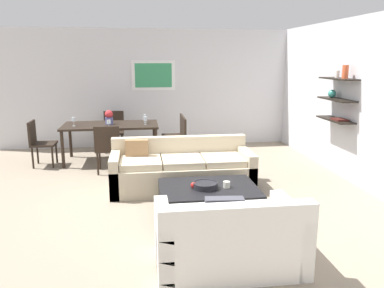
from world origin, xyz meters
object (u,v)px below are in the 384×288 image
at_px(decorative_bowl, 206,185).
at_px(dining_table, 111,127).
at_px(wine_glass_left_near, 74,120).
at_px(wine_glass_foot, 109,122).
at_px(wine_glass_right_far, 145,117).
at_px(loveseat_white, 229,238).
at_px(apple_on_coffee_table, 194,185).
at_px(dining_chair_right_far, 177,133).
at_px(dining_chair_right_near, 179,137).
at_px(sofa_beige, 181,170).
at_px(coffee_table, 208,200).
at_px(centerpiece_vase, 109,117).
at_px(dining_chair_head, 114,128).
at_px(candle_jar, 227,185).
at_px(wine_glass_right_near, 145,119).
at_px(dining_chair_left_near, 39,140).
at_px(dining_chair_foot, 108,146).

relative_size(decorative_bowl, dining_table, 0.18).
bearing_deg(dining_table, wine_glass_left_near, -170.16).
bearing_deg(wine_glass_foot, wine_glass_right_far, 38.22).
bearing_deg(loveseat_white, wine_glass_foot, 110.30).
bearing_deg(loveseat_white, apple_on_coffee_table, 97.47).
xyz_separation_m(decorative_bowl, dining_chair_right_far, (-0.07, 3.23, 0.08)).
relative_size(apple_on_coffee_table, dining_chair_right_near, 0.09).
distance_m(sofa_beige, apple_on_coffee_table, 1.13).
xyz_separation_m(coffee_table, dining_table, (-1.46, 2.97, 0.49)).
bearing_deg(sofa_beige, centerpiece_vase, 123.31).
height_order(sofa_beige, dining_chair_head, dining_chair_head).
bearing_deg(candle_jar, sofa_beige, 112.39).
bearing_deg(wine_glass_right_near, dining_chair_left_near, -177.24).
relative_size(loveseat_white, decorative_bowl, 4.38).
relative_size(sofa_beige, centerpiece_vase, 7.86).
height_order(loveseat_white, wine_glass_right_near, wine_glass_right_near).
height_order(dining_chair_head, wine_glass_right_near, wine_glass_right_near).
relative_size(wine_glass_right_far, centerpiece_vase, 0.59).
height_order(wine_glass_left_near, wine_glass_right_near, wine_glass_left_near).
distance_m(candle_jar, wine_glass_right_far, 3.33).
xyz_separation_m(sofa_beige, centerpiece_vase, (-1.24, 1.89, 0.60)).
relative_size(dining_chair_right_near, dining_chair_right_far, 1.00).
distance_m(candle_jar, dining_table, 3.48).
height_order(dining_table, wine_glass_right_near, wine_glass_right_near).
relative_size(dining_chair_left_near, wine_glass_right_near, 5.51).
distance_m(dining_chair_right_near, dining_chair_foot, 1.50).
distance_m(dining_table, wine_glass_right_far, 0.72).
height_order(loveseat_white, dining_chair_right_far, dining_chair_right_far).
height_order(candle_jar, dining_chair_right_far, dining_chair_right_far).
bearing_deg(candle_jar, dining_table, 119.17).
bearing_deg(loveseat_white, dining_chair_left_near, 124.26).
bearing_deg(sofa_beige, dining_chair_head, 113.72).
xyz_separation_m(dining_chair_right_near, dining_chair_foot, (-1.34, -0.67, 0.00)).
bearing_deg(apple_on_coffee_table, dining_chair_left_near, 133.15).
height_order(dining_chair_right_far, wine_glass_left_near, wine_glass_left_near).
height_order(coffee_table, dining_table, dining_table).
bearing_deg(coffee_table, wine_glass_left_near, 127.07).
distance_m(dining_table, dining_chair_right_far, 1.37).
bearing_deg(sofa_beige, dining_chair_left_near, 147.09).
bearing_deg(dining_chair_right_near, dining_chair_head, 140.45).
xyz_separation_m(decorative_bowl, apple_on_coffee_table, (-0.15, 0.02, -0.00)).
height_order(decorative_bowl, dining_table, dining_table).
height_order(dining_chair_head, dining_chair_right_far, same).
distance_m(apple_on_coffee_table, dining_chair_left_near, 3.81).
distance_m(candle_jar, dining_chair_left_near, 4.14).
height_order(apple_on_coffee_table, centerpiece_vase, centerpiece_vase).
xyz_separation_m(dining_chair_right_near, wine_glass_right_far, (-0.65, 0.34, 0.36)).
height_order(loveseat_white, centerpiece_vase, centerpiece_vase).
bearing_deg(apple_on_coffee_table, sofa_beige, 92.28).
bearing_deg(dining_table, wine_glass_right_near, -9.84).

